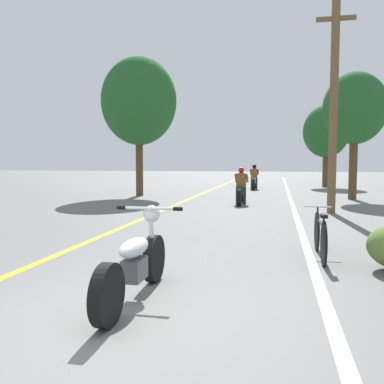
# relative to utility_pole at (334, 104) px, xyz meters

# --- Properties ---
(ground_plane) EXTENTS (120.00, 120.00, 0.00)m
(ground_plane) POSITION_rel_utility_pole_xyz_m (-3.37, -9.30, -3.20)
(ground_plane) COLOR #60605E
(lane_stripe_center) EXTENTS (0.14, 48.00, 0.01)m
(lane_stripe_center) POSITION_rel_utility_pole_xyz_m (-5.07, 3.57, -3.19)
(lane_stripe_center) COLOR yellow
(lane_stripe_center) RESTS_ON ground
(lane_stripe_edge) EXTENTS (0.14, 48.00, 0.01)m
(lane_stripe_edge) POSITION_rel_utility_pole_xyz_m (-1.04, 3.57, -3.19)
(lane_stripe_edge) COLOR white
(lane_stripe_edge) RESTS_ON ground
(utility_pole) EXTENTS (1.10, 0.24, 6.22)m
(utility_pole) POSITION_rel_utility_pole_xyz_m (0.00, 0.00, 0.00)
(utility_pole) COLOR brown
(utility_pole) RESTS_ON ground
(roadside_tree_right_near) EXTENTS (2.49, 2.24, 5.08)m
(roadside_tree_right_near) POSITION_rel_utility_pole_xyz_m (1.39, 4.76, 0.41)
(roadside_tree_right_near) COLOR #513A23
(roadside_tree_right_near) RESTS_ON ground
(roadside_tree_right_far) EXTENTS (2.71, 2.44, 4.90)m
(roadside_tree_right_far) POSITION_rel_utility_pole_xyz_m (1.23, 13.02, 0.11)
(roadside_tree_right_far) COLOR #513A23
(roadside_tree_right_far) RESTS_ON ground
(roadside_tree_left) EXTENTS (3.35, 3.01, 6.11)m
(roadside_tree_left) POSITION_rel_utility_pole_xyz_m (-7.61, 4.67, 0.96)
(roadside_tree_left) COLOR #513A23
(roadside_tree_left) RESTS_ON ground
(motorcycle_foreground) EXTENTS (0.82, 2.04, 0.99)m
(motorcycle_foreground) POSITION_rel_utility_pole_xyz_m (-3.08, -8.38, -2.78)
(motorcycle_foreground) COLOR black
(motorcycle_foreground) RESTS_ON ground
(motorcycle_rider_lead) EXTENTS (0.50, 2.05, 1.33)m
(motorcycle_rider_lead) POSITION_rel_utility_pole_xyz_m (-2.84, 2.00, -2.70)
(motorcycle_rider_lead) COLOR black
(motorcycle_rider_lead) RESTS_ON ground
(motorcycle_rider_far) EXTENTS (0.50, 2.09, 1.38)m
(motorcycle_rider_far) POSITION_rel_utility_pole_xyz_m (-2.83, 10.01, -2.67)
(motorcycle_rider_far) COLOR black
(motorcycle_rider_far) RESTS_ON ground
(bicycle_parked) EXTENTS (0.44, 1.73, 0.77)m
(bicycle_parked) POSITION_rel_utility_pole_xyz_m (-0.89, -5.94, -2.84)
(bicycle_parked) COLOR black
(bicycle_parked) RESTS_ON ground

